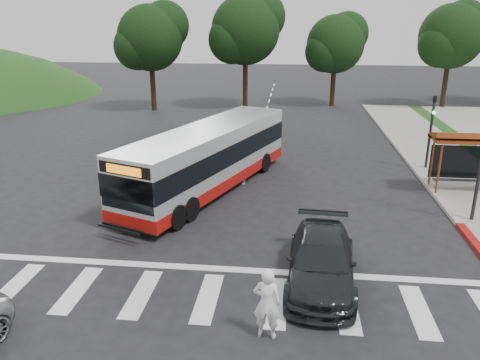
# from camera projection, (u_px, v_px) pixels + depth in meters

# --- Properties ---
(ground) EXTENTS (140.00, 140.00, 0.00)m
(ground) POSITION_uv_depth(u_px,v_px,m) (230.00, 227.00, 18.40)
(ground) COLOR black
(ground) RESTS_ON ground
(sidewalk_east) EXTENTS (4.00, 40.00, 0.12)m
(sidewalk_east) POSITION_uv_depth(u_px,v_px,m) (455.00, 172.00, 24.75)
(sidewalk_east) COLOR gray
(sidewalk_east) RESTS_ON ground
(curb_east) EXTENTS (0.30, 40.00, 0.15)m
(curb_east) POSITION_uv_depth(u_px,v_px,m) (416.00, 171.00, 24.96)
(curb_east) COLOR #9E9991
(curb_east) RESTS_ON ground
(crosswalk_ladder) EXTENTS (18.00, 2.60, 0.01)m
(crosswalk_ladder) POSITION_uv_depth(u_px,v_px,m) (208.00, 298.00, 13.70)
(crosswalk_ladder) COLOR silver
(crosswalk_ladder) RESTS_ON ground
(bus_shelter) EXTENTS (4.20, 1.60, 2.86)m
(bus_shelter) POSITION_uv_depth(u_px,v_px,m) (479.00, 144.00, 21.31)
(bus_shelter) COLOR #8E3C17
(bus_shelter) RESTS_ON sidewalk_east
(traffic_signal_ne_short) EXTENTS (0.18, 0.37, 4.00)m
(traffic_signal_ne_short) POSITION_uv_depth(u_px,v_px,m) (431.00, 125.00, 24.57)
(traffic_signal_ne_short) COLOR black
(traffic_signal_ne_short) RESTS_ON ground
(tree_ne_a) EXTENTS (6.16, 5.74, 9.30)m
(tree_ne_a) POSITION_uv_depth(u_px,v_px,m) (452.00, 35.00, 41.01)
(tree_ne_a) COLOR black
(tree_ne_a) RESTS_ON parking_lot
(tree_north_a) EXTENTS (6.60, 6.15, 10.17)m
(tree_north_a) POSITION_uv_depth(u_px,v_px,m) (246.00, 29.00, 40.83)
(tree_north_a) COLOR black
(tree_north_a) RESTS_ON ground
(tree_north_b) EXTENTS (5.72, 5.33, 8.43)m
(tree_north_b) POSITION_uv_depth(u_px,v_px,m) (336.00, 43.00, 42.28)
(tree_north_b) COLOR black
(tree_north_b) RESTS_ON ground
(tree_north_c) EXTENTS (6.16, 5.74, 9.30)m
(tree_north_c) POSITION_uv_depth(u_px,v_px,m) (151.00, 37.00, 39.98)
(tree_north_c) COLOR black
(tree_north_c) RESTS_ON ground
(transit_bus) EXTENTS (6.52, 11.78, 3.01)m
(transit_bus) POSITION_uv_depth(u_px,v_px,m) (209.00, 159.00, 21.93)
(transit_bus) COLOR #B9BCBE
(transit_bus) RESTS_ON ground
(pedestrian) EXTENTS (0.77, 0.57, 1.95)m
(pedestrian) POSITION_uv_depth(u_px,v_px,m) (267.00, 303.00, 11.74)
(pedestrian) COLOR white
(pedestrian) RESTS_ON ground
(dark_sedan) EXTENTS (2.35, 5.13, 1.45)m
(dark_sedan) POSITION_uv_depth(u_px,v_px,m) (321.00, 261.00, 14.30)
(dark_sedan) COLOR black
(dark_sedan) RESTS_ON ground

